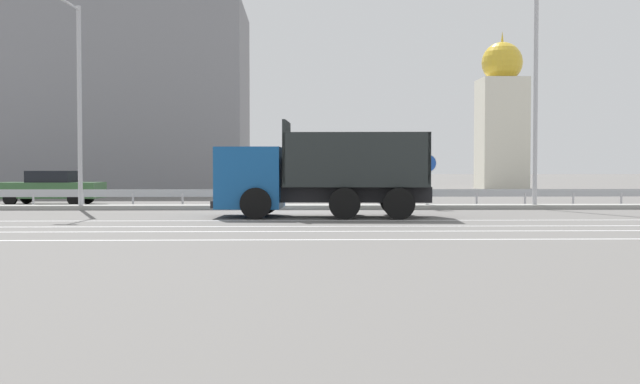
{
  "coord_description": "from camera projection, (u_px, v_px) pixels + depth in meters",
  "views": [
    {
      "loc": [
        -0.25,
        -28.75,
        1.7
      ],
      "look_at": [
        0.5,
        -0.73,
        0.78
      ],
      "focal_mm": 42.0,
      "sensor_mm": 36.0,
      "label": 1
    }
  ],
  "objects": [
    {
      "name": "ground_plane",
      "position": [
        306.0,
        212.0,
        28.79
      ],
      "size": [
        320.0,
        320.0,
        0.0
      ],
      "primitive_type": "plane",
      "color": "#605E5B"
    },
    {
      "name": "lane_strip_0",
      "position": [
        326.0,
        220.0,
        23.94
      ],
      "size": [
        69.27,
        0.16,
        0.01
      ],
      "primitive_type": "cube",
      "color": "silver",
      "rests_on": "ground_plane"
    },
    {
      "name": "lane_strip_1",
      "position": [
        329.0,
        226.0,
        21.57
      ],
      "size": [
        69.27,
        0.16,
        0.01
      ],
      "primitive_type": "cube",
      "color": "silver",
      "rests_on": "ground_plane"
    },
    {
      "name": "lane_strip_2",
      "position": [
        331.0,
        231.0,
        19.88
      ],
      "size": [
        69.27,
        0.16,
        0.01
      ],
      "primitive_type": "cube",
      "color": "silver",
      "rests_on": "ground_plane"
    },
    {
      "name": "lane_strip_3",
      "position": [
        335.0,
        240.0,
        17.58
      ],
      "size": [
        69.27,
        0.16,
        0.01
      ],
      "primitive_type": "cube",
      "color": "silver",
      "rests_on": "ground_plane"
    },
    {
      "name": "median_island",
      "position": [
        306.0,
        207.0,
        30.4
      ],
      "size": [
        38.1,
        1.1,
        0.18
      ],
      "primitive_type": "cube",
      "color": "gray",
      "rests_on": "ground_plane"
    },
    {
      "name": "median_guardrail",
      "position": [
        306.0,
        194.0,
        31.65
      ],
      "size": [
        69.27,
        0.09,
        0.78
      ],
      "color": "#9EA0A5",
      "rests_on": "ground_plane"
    },
    {
      "name": "dump_truck",
      "position": [
        296.0,
        181.0,
        25.73
      ],
      "size": [
        7.46,
        3.13,
        3.29
      ],
      "rotation": [
        0.0,
        0.0,
        1.51
      ],
      "color": "#144C8C",
      "rests_on": "ground_plane"
    },
    {
      "name": "median_road_sign",
      "position": [
        427.0,
        180.0,
        30.49
      ],
      "size": [
        0.76,
        0.16,
        2.26
      ],
      "color": "white",
      "rests_on": "ground_plane"
    },
    {
      "name": "street_lamp_1",
      "position": [
        77.0,
        94.0,
        29.7
      ],
      "size": [
        0.71,
        2.75,
        8.16
      ],
      "color": "#ADADB2",
      "rests_on": "ground_plane"
    },
    {
      "name": "street_lamp_2",
      "position": [
        537.0,
        82.0,
        30.32
      ],
      "size": [
        0.7,
        2.5,
        9.29
      ],
      "color": "#ADADB2",
      "rests_on": "ground_plane"
    },
    {
      "name": "parked_car_3",
      "position": [
        50.0,
        188.0,
        34.27
      ],
      "size": [
        4.77,
        2.18,
        1.55
      ],
      "rotation": [
        0.0,
        0.0,
        1.52
      ],
      "color": "#335B33",
      "rests_on": "ground_plane"
    },
    {
      "name": "background_building_0",
      "position": [
        94.0,
        101.0,
        50.18
      ],
      "size": [
        20.29,
        9.14,
        12.33
      ],
      "primitive_type": "cube",
      "color": "gray",
      "rests_on": "ground_plane"
    },
    {
      "name": "church_tower",
      "position": [
        502.0,
        117.0,
        59.76
      ],
      "size": [
        3.6,
        3.6,
        12.57
      ],
      "color": "silver",
      "rests_on": "ground_plane"
    }
  ]
}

